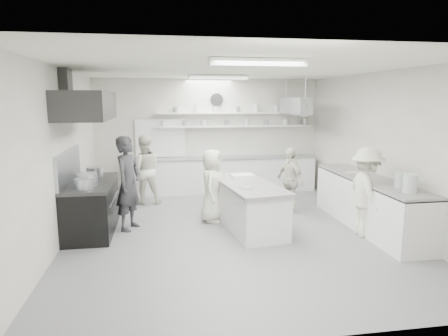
{
  "coord_description": "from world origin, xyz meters",
  "views": [
    {
      "loc": [
        -1.3,
        -7.05,
        2.46
      ],
      "look_at": [
        -0.06,
        0.6,
        1.11
      ],
      "focal_mm": 31.69,
      "sensor_mm": 36.0,
      "label": 1
    }
  ],
  "objects": [
    {
      "name": "floor",
      "position": [
        0.0,
        0.0,
        -0.01
      ],
      "size": [
        6.0,
        7.0,
        0.02
      ],
      "primitive_type": "cube",
      "color": "gray",
      "rests_on": "ground"
    },
    {
      "name": "ceiling",
      "position": [
        0.0,
        0.0,
        3.01
      ],
      "size": [
        6.0,
        7.0,
        0.02
      ],
      "primitive_type": "cube",
      "color": "white",
      "rests_on": "wall_back"
    },
    {
      "name": "wall_back",
      "position": [
        0.0,
        3.5,
        1.5
      ],
      "size": [
        6.0,
        0.04,
        3.0
      ],
      "primitive_type": "cube",
      "color": "silver",
      "rests_on": "floor"
    },
    {
      "name": "wall_front",
      "position": [
        0.0,
        -3.5,
        1.5
      ],
      "size": [
        6.0,
        0.04,
        3.0
      ],
      "primitive_type": "cube",
      "color": "silver",
      "rests_on": "floor"
    },
    {
      "name": "wall_left",
      "position": [
        -3.0,
        0.0,
        1.5
      ],
      "size": [
        0.04,
        7.0,
        3.0
      ],
      "primitive_type": "cube",
      "color": "silver",
      "rests_on": "floor"
    },
    {
      "name": "wall_right",
      "position": [
        3.0,
        0.0,
        1.5
      ],
      "size": [
        0.04,
        7.0,
        3.0
      ],
      "primitive_type": "cube",
      "color": "silver",
      "rests_on": "floor"
    },
    {
      "name": "stove",
      "position": [
        -2.6,
        0.4,
        0.45
      ],
      "size": [
        0.8,
        1.8,
        0.9
      ],
      "primitive_type": "cube",
      "color": "black",
      "rests_on": "floor"
    },
    {
      "name": "exhaust_hood",
      "position": [
        -2.6,
        0.4,
        2.35
      ],
      "size": [
        0.85,
        2.0,
        0.5
      ],
      "primitive_type": "cube",
      "color": "#323232",
      "rests_on": "wall_left"
    },
    {
      "name": "back_counter",
      "position": [
        0.3,
        3.2,
        0.46
      ],
      "size": [
        5.0,
        0.6,
        0.92
      ],
      "primitive_type": "cube",
      "color": "white",
      "rests_on": "floor"
    },
    {
      "name": "shelf_lower",
      "position": [
        0.7,
        3.37,
        1.75
      ],
      "size": [
        4.2,
        0.26,
        0.04
      ],
      "primitive_type": "cube",
      "color": "white",
      "rests_on": "wall_back"
    },
    {
      "name": "shelf_upper",
      "position": [
        0.7,
        3.37,
        2.1
      ],
      "size": [
        4.2,
        0.26,
        0.04
      ],
      "primitive_type": "cube",
      "color": "white",
      "rests_on": "wall_back"
    },
    {
      "name": "pass_through_window",
      "position": [
        -1.3,
        3.48,
        1.45
      ],
      "size": [
        1.3,
        0.04,
        1.0
      ],
      "primitive_type": "cube",
      "color": "black",
      "rests_on": "wall_back"
    },
    {
      "name": "wall_clock",
      "position": [
        0.2,
        3.46,
        2.45
      ],
      "size": [
        0.32,
        0.05,
        0.32
      ],
      "primitive_type": "cylinder",
      "rotation": [
        1.57,
        0.0,
        0.0
      ],
      "color": "white",
      "rests_on": "wall_back"
    },
    {
      "name": "right_counter",
      "position": [
        2.65,
        -0.2,
        0.47
      ],
      "size": [
        0.74,
        3.3,
        0.94
      ],
      "primitive_type": "cube",
      "color": "white",
      "rests_on": "floor"
    },
    {
      "name": "pot_rack",
      "position": [
        2.0,
        2.4,
        2.3
      ],
      "size": [
        0.3,
        1.6,
        0.4
      ],
      "primitive_type": "cube",
      "color": "#A6ABB3",
      "rests_on": "ceiling"
    },
    {
      "name": "light_fixture_front",
      "position": [
        0.0,
        -1.8,
        2.94
      ],
      "size": [
        1.3,
        0.25,
        0.1
      ],
      "primitive_type": "cube",
      "color": "white",
      "rests_on": "ceiling"
    },
    {
      "name": "light_fixture_rear",
      "position": [
        0.0,
        1.8,
        2.94
      ],
      "size": [
        1.3,
        0.25,
        0.1
      ],
      "primitive_type": "cube",
      "color": "white",
      "rests_on": "ceiling"
    },
    {
      "name": "prep_island",
      "position": [
        0.32,
        0.23,
        0.42
      ],
      "size": [
        1.16,
        2.36,
        0.83
      ],
      "primitive_type": "cube",
      "rotation": [
        0.0,
        0.0,
        0.14
      ],
      "color": "white",
      "rests_on": "floor"
    },
    {
      "name": "stove_pot",
      "position": [
        -2.6,
        0.07,
        1.04
      ],
      "size": [
        0.36,
        0.36,
        0.27
      ],
      "primitive_type": "cylinder",
      "color": "#A6ABB3",
      "rests_on": "stove"
    },
    {
      "name": "cook_stove",
      "position": [
        -1.92,
        0.45,
        0.89
      ],
      "size": [
        0.66,
        0.77,
        1.79
      ],
      "primitive_type": "imported",
      "rotation": [
        0.0,
        0.0,
        1.14
      ],
      "color": "#303134",
      "rests_on": "floor"
    },
    {
      "name": "cook_back",
      "position": [
        -1.7,
        2.32,
        0.82
      ],
      "size": [
        0.84,
        0.68,
        1.64
      ],
      "primitive_type": "imported",
      "rotation": [
        0.0,
        0.0,
        -3.06
      ],
      "color": "silver",
      "rests_on": "floor"
    },
    {
      "name": "cook_island_left",
      "position": [
        -0.29,
        0.68,
        0.74
      ],
      "size": [
        0.67,
        0.83,
        1.48
      ],
      "primitive_type": "imported",
      "rotation": [
        0.0,
        0.0,
        1.26
      ],
      "color": "silver",
      "rests_on": "floor"
    },
    {
      "name": "cook_island_right",
      "position": [
        1.47,
        1.07,
        0.72
      ],
      "size": [
        0.61,
        0.91,
        1.43
      ],
      "primitive_type": "imported",
      "rotation": [
        0.0,
        0.0,
        -1.24
      ],
      "color": "silver",
      "rests_on": "floor"
    },
    {
      "name": "cook_right",
      "position": [
        2.33,
        -0.64,
        0.82
      ],
      "size": [
        0.69,
        1.1,
        1.63
      ],
      "primitive_type": "imported",
      "rotation": [
        0.0,
        0.0,
        1.49
      ],
      "color": "silver",
      "rests_on": "floor"
    },
    {
      "name": "bowl_island_a",
      "position": [
        0.21,
        -0.26,
        0.86
      ],
      "size": [
        0.31,
        0.31,
        0.06
      ],
      "primitive_type": "imported",
      "rotation": [
        0.0,
        0.0,
        -0.34
      ],
      "color": "#A6ABB3",
      "rests_on": "prep_island"
    },
    {
      "name": "bowl_island_b",
      "position": [
        0.2,
        0.36,
        0.86
      ],
      "size": [
        0.21,
        0.21,
        0.06
      ],
      "primitive_type": "imported",
      "rotation": [
        0.0,
        0.0,
        -0.04
      ],
      "color": "white",
      "rests_on": "prep_island"
    },
    {
      "name": "bowl_right",
      "position": [
        2.53,
        0.31,
        0.97
      ],
      "size": [
        0.29,
        0.29,
        0.06
      ],
      "primitive_type": "imported",
      "rotation": [
        0.0,
        0.0,
        0.32
      ],
      "color": "white",
      "rests_on": "right_counter"
    }
  ]
}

